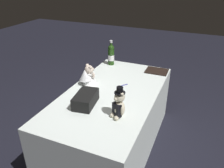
# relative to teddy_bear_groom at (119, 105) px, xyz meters

# --- Properties ---
(ground_plane) EXTENTS (12.00, 12.00, 0.00)m
(ground_plane) POSITION_rel_teddy_bear_groom_xyz_m (-0.39, -0.23, -0.84)
(ground_plane) COLOR black
(reception_table) EXTENTS (1.78, 0.94, 0.72)m
(reception_table) POSITION_rel_teddy_bear_groom_xyz_m (-0.39, -0.23, -0.48)
(reception_table) COLOR white
(reception_table) RESTS_ON ground_plane
(teddy_bear_groom) EXTENTS (0.14, 0.13, 0.30)m
(teddy_bear_groom) POSITION_rel_teddy_bear_groom_xyz_m (0.00, 0.00, 0.00)
(teddy_bear_groom) COLOR beige
(teddy_bear_groom) RESTS_ON reception_table
(teddy_bear_bride) EXTENTS (0.24, 0.22, 0.23)m
(teddy_bear_bride) POSITION_rel_teddy_bear_groom_xyz_m (-0.48, -0.56, -0.02)
(teddy_bear_bride) COLOR white
(teddy_bear_bride) RESTS_ON reception_table
(champagne_bottle) EXTENTS (0.09, 0.09, 0.34)m
(champagne_bottle) POSITION_rel_teddy_bear_groom_xyz_m (-1.13, -0.56, 0.02)
(champagne_bottle) COLOR #1F4012
(champagne_bottle) RESTS_ON reception_table
(signing_pen) EXTENTS (0.11, 0.09, 0.01)m
(signing_pen) POSITION_rel_teddy_bear_groom_xyz_m (-0.59, -0.18, -0.12)
(signing_pen) COLOR navy
(signing_pen) RESTS_ON reception_table
(gift_case_black) EXTENTS (0.33, 0.22, 0.12)m
(gift_case_black) POSITION_rel_teddy_bear_groom_xyz_m (-0.07, -0.37, -0.06)
(gift_case_black) COLOR black
(gift_case_black) RESTS_ON reception_table
(guestbook) EXTENTS (0.22, 0.28, 0.02)m
(guestbook) POSITION_rel_teddy_bear_groom_xyz_m (-1.13, 0.08, -0.11)
(guestbook) COLOR black
(guestbook) RESTS_ON reception_table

